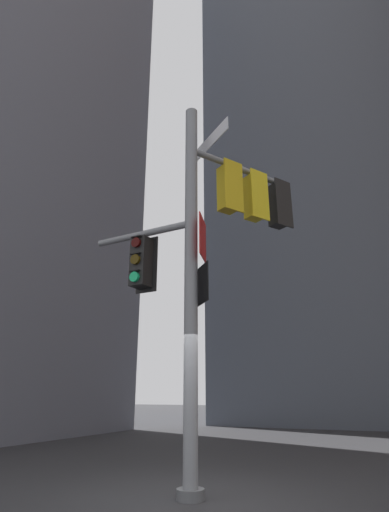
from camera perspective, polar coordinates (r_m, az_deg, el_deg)
ground at (r=7.17m, az=-0.59°, el=-31.29°), size 120.00×120.00×0.00m
building_mid_block at (r=39.00m, az=19.21°, el=22.51°), size 17.03×17.03×53.54m
signal_pole_assembly at (r=8.04m, az=2.47°, el=2.55°), size 3.81×2.52×7.16m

